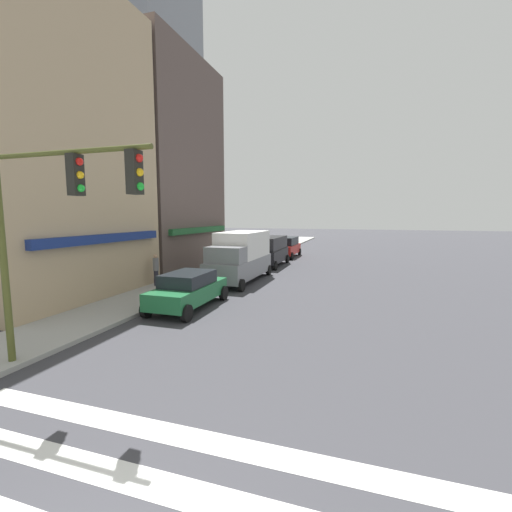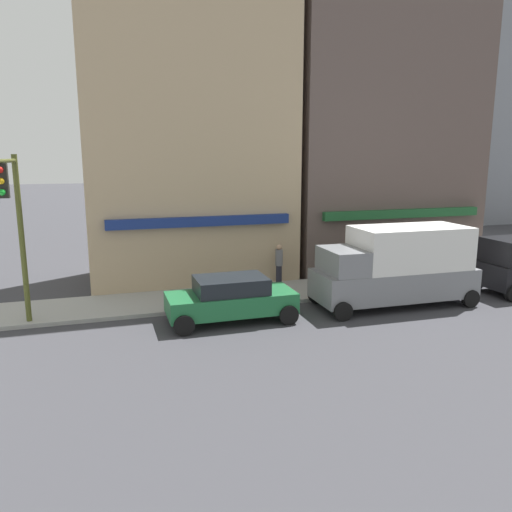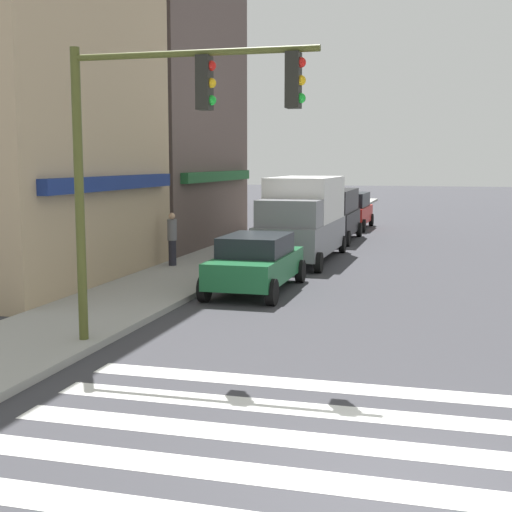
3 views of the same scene
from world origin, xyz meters
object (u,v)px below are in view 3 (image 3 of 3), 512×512
object	(u,v)px
box_truck_grey	(303,217)
van_black	(332,213)
sedan_green	(256,262)
suv_red	(350,210)
pedestrian_grey_coat	(172,238)
traffic_signal	(165,131)

from	to	relation	value
box_truck_grey	van_black	world-z (taller)	box_truck_grey
sedan_green	suv_red	distance (m)	19.47
van_black	pedestrian_grey_coat	bearing A→B (deg)	159.51
sedan_green	pedestrian_grey_coat	world-z (taller)	pedestrian_grey_coat
sedan_green	van_black	distance (m)	13.36
suv_red	pedestrian_grey_coat	xyz separation A→B (m)	(-16.34, 3.75, 0.04)
sedan_green	pedestrian_grey_coat	xyz separation A→B (m)	(3.13, 3.75, 0.23)
suv_red	pedestrian_grey_coat	size ratio (longest dim) A/B	2.67
sedan_green	pedestrian_grey_coat	size ratio (longest dim) A/B	2.49
suv_red	box_truck_grey	bearing A→B (deg)	-179.30
traffic_signal	suv_red	bearing A→B (deg)	0.15
box_truck_grey	suv_red	distance (m)	12.95
suv_red	pedestrian_grey_coat	bearing A→B (deg)	167.79
suv_red	sedan_green	bearing A→B (deg)	-179.30
van_black	suv_red	bearing A→B (deg)	-0.37
van_black	pedestrian_grey_coat	xyz separation A→B (m)	(-10.22, 3.75, -0.21)
suv_red	van_black	bearing A→B (deg)	-179.30
van_black	box_truck_grey	bearing A→B (deg)	179.63
sedan_green	suv_red	world-z (taller)	suv_red
traffic_signal	box_truck_grey	world-z (taller)	traffic_signal
van_black	suv_red	distance (m)	6.12
traffic_signal	sedan_green	world-z (taller)	traffic_signal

